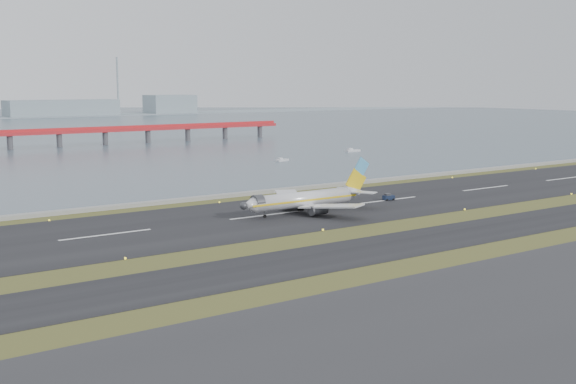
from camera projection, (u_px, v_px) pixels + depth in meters
ground at (345, 237)px, 149.29m from camera, size 1000.00×1000.00×0.00m
taxiway_strip at (385, 247)px, 139.56m from camera, size 1000.00×18.00×0.10m
runway_strip at (266, 215)px, 173.59m from camera, size 1000.00×45.00×0.10m
seawall at (206, 198)px, 197.84m from camera, size 1000.00×2.50×1.00m
red_pier at (59, 133)px, 362.13m from camera, size 260.00×5.00×10.20m
airliner at (307, 199)px, 176.74m from camera, size 38.52×32.89×12.80m
pushback_tug at (388, 197)px, 195.99m from camera, size 3.25×2.19×1.94m
workboat_near at (282, 160)px, 296.43m from camera, size 6.90×3.94×1.60m
workboat_far at (352, 151)px, 338.62m from camera, size 7.60×2.40×1.85m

